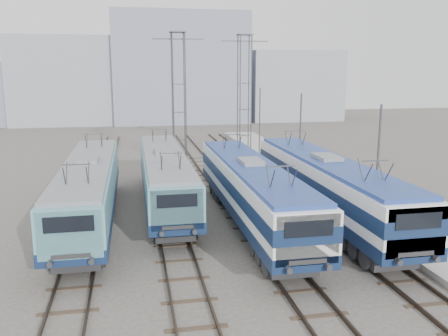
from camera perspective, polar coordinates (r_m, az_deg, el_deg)
ground at (r=22.90m, az=0.33°, el=-10.74°), size 160.00×160.00×0.00m
platform at (r=33.26m, az=15.07°, el=-3.68°), size 4.00×70.00×0.30m
locomotive_far_left at (r=28.04m, az=-15.97°, el=-2.21°), size 2.82×17.78×3.35m
locomotive_center_left at (r=30.53m, az=-7.12°, el=-0.82°), size 2.75×17.36×3.27m
locomotive_center_right at (r=26.53m, az=3.35°, el=-2.40°), size 2.83×17.91×3.37m
locomotive_far_right at (r=28.00m, az=12.28°, el=-1.79°), size 2.90×18.31×3.44m
catenary_tower_west at (r=43.01m, az=-5.45°, el=8.85°), size 4.50×1.20×12.00m
catenary_tower_east at (r=46.05m, az=2.48°, el=9.08°), size 4.50×1.20×12.00m
mast_front at (r=26.60m, az=17.94°, el=-0.24°), size 0.12×0.12×7.00m
mast_mid at (r=37.39m, az=9.13°, el=3.50°), size 0.12×0.12×7.00m
mast_rear at (r=48.74m, az=4.31°, el=5.50°), size 0.12×0.12×7.00m
safety_cone at (r=26.36m, az=20.22°, el=-7.03°), size 0.30×0.30×0.61m
building_west at (r=83.36m, az=-17.99°, el=9.95°), size 18.00×12.00×14.00m
building_center at (r=83.16m, az=-5.42°, el=11.83°), size 22.00×14.00×18.00m
building_east at (r=87.45m, az=7.97°, el=9.80°), size 16.00×12.00×12.00m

